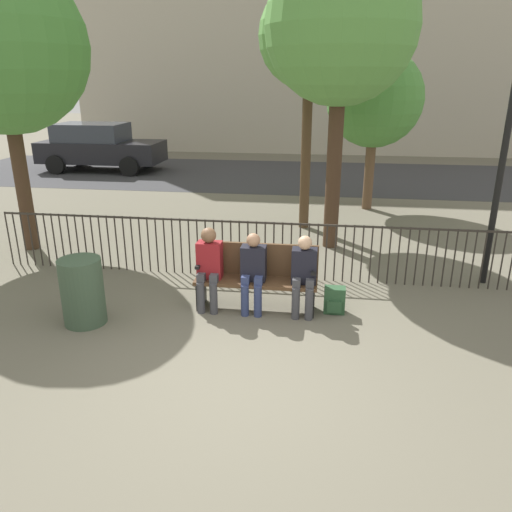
{
  "coord_description": "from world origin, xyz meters",
  "views": [
    {
      "loc": [
        0.89,
        -4.64,
        3.11
      ],
      "look_at": [
        0.0,
        1.72,
        0.8
      ],
      "focal_mm": 35.0,
      "sensor_mm": 36.0,
      "label": 1
    }
  ],
  "objects_px": {
    "seated_person_1": "(253,269)",
    "tree_1": "(341,28)",
    "tree_0": "(1,47)",
    "tree_3": "(310,38)",
    "park_bench": "(257,275)",
    "tree_2": "(375,99)",
    "backpack": "(334,300)",
    "lamp_post": "(511,112)",
    "trash_bin": "(83,292)",
    "seated_person_0": "(209,264)",
    "parked_car_0": "(99,146)",
    "seated_person_2": "(304,272)"
  },
  "relations": [
    {
      "from": "seated_person_1",
      "to": "tree_1",
      "type": "distance_m",
      "value": 4.59
    },
    {
      "from": "tree_1",
      "to": "seated_person_1",
      "type": "bearing_deg",
      "value": -109.43
    },
    {
      "from": "tree_0",
      "to": "tree_3",
      "type": "xyz_separation_m",
      "value": [
        5.11,
        2.18,
        0.25
      ]
    },
    {
      "from": "park_bench",
      "to": "tree_2",
      "type": "height_order",
      "value": "tree_2"
    },
    {
      "from": "backpack",
      "to": "tree_2",
      "type": "xyz_separation_m",
      "value": [
        0.85,
        6.06,
        2.44
      ]
    },
    {
      "from": "lamp_post",
      "to": "trash_bin",
      "type": "xyz_separation_m",
      "value": [
        -5.68,
        -2.2,
        -2.19
      ]
    },
    {
      "from": "backpack",
      "to": "tree_1",
      "type": "relative_size",
      "value": 0.07
    },
    {
      "from": "seated_person_1",
      "to": "trash_bin",
      "type": "bearing_deg",
      "value": -162.86
    },
    {
      "from": "park_bench",
      "to": "tree_2",
      "type": "bearing_deg",
      "value": 72.03
    },
    {
      "from": "backpack",
      "to": "lamp_post",
      "type": "height_order",
      "value": "lamp_post"
    },
    {
      "from": "seated_person_0",
      "to": "parked_car_0",
      "type": "xyz_separation_m",
      "value": [
        -6.31,
        10.37,
        0.18
      ]
    },
    {
      "from": "seated_person_2",
      "to": "tree_3",
      "type": "relative_size",
      "value": 0.23
    },
    {
      "from": "backpack",
      "to": "lamp_post",
      "type": "distance_m",
      "value": 3.71
    },
    {
      "from": "park_bench",
      "to": "tree_0",
      "type": "xyz_separation_m",
      "value": [
        -4.64,
        1.98,
        3.09
      ]
    },
    {
      "from": "park_bench",
      "to": "seated_person_1",
      "type": "xyz_separation_m",
      "value": [
        -0.03,
        -0.13,
        0.14
      ]
    },
    {
      "from": "tree_2",
      "to": "tree_0",
      "type": "bearing_deg",
      "value": -148.52
    },
    {
      "from": "tree_1",
      "to": "tree_2",
      "type": "bearing_deg",
      "value": 73.64
    },
    {
      "from": "backpack",
      "to": "tree_2",
      "type": "bearing_deg",
      "value": 81.96
    },
    {
      "from": "park_bench",
      "to": "backpack",
      "type": "bearing_deg",
      "value": -2.05
    },
    {
      "from": "seated_person_0",
      "to": "parked_car_0",
      "type": "distance_m",
      "value": 12.14
    },
    {
      "from": "trash_bin",
      "to": "seated_person_0",
      "type": "bearing_deg",
      "value": 23.42
    },
    {
      "from": "seated_person_0",
      "to": "seated_person_1",
      "type": "height_order",
      "value": "seated_person_0"
    },
    {
      "from": "tree_1",
      "to": "lamp_post",
      "type": "distance_m",
      "value": 3.13
    },
    {
      "from": "seated_person_2",
      "to": "backpack",
      "type": "bearing_deg",
      "value": 12.24
    },
    {
      "from": "seated_person_0",
      "to": "seated_person_2",
      "type": "xyz_separation_m",
      "value": [
        1.31,
        -0.0,
        -0.04
      ]
    },
    {
      "from": "seated_person_1",
      "to": "park_bench",
      "type": "bearing_deg",
      "value": 76.01
    },
    {
      "from": "backpack",
      "to": "trash_bin",
      "type": "height_order",
      "value": "trash_bin"
    },
    {
      "from": "backpack",
      "to": "tree_3",
      "type": "xyz_separation_m",
      "value": [
        -0.63,
        4.19,
        3.65
      ]
    },
    {
      "from": "tree_3",
      "to": "seated_person_1",
      "type": "bearing_deg",
      "value": -96.61
    },
    {
      "from": "seated_person_0",
      "to": "tree_2",
      "type": "xyz_separation_m",
      "value": [
        2.6,
        6.15,
        1.96
      ]
    },
    {
      "from": "tree_0",
      "to": "seated_person_2",
      "type": "bearing_deg",
      "value": -21.69
    },
    {
      "from": "tree_1",
      "to": "seated_person_2",
      "type": "bearing_deg",
      "value": -97.05
    },
    {
      "from": "seated_person_1",
      "to": "tree_0",
      "type": "height_order",
      "value": "tree_0"
    },
    {
      "from": "tree_1",
      "to": "trash_bin",
      "type": "distance_m",
      "value": 6.01
    },
    {
      "from": "tree_3",
      "to": "trash_bin",
      "type": "relative_size",
      "value": 5.42
    },
    {
      "from": "seated_person_2",
      "to": "backpack",
      "type": "xyz_separation_m",
      "value": [
        0.43,
        0.09,
        -0.44
      ]
    },
    {
      "from": "backpack",
      "to": "tree_2",
      "type": "height_order",
      "value": "tree_2"
    },
    {
      "from": "seated_person_1",
      "to": "tree_3",
      "type": "bearing_deg",
      "value": 83.39
    },
    {
      "from": "tree_3",
      "to": "parked_car_0",
      "type": "relative_size",
      "value": 1.16
    },
    {
      "from": "tree_0",
      "to": "tree_3",
      "type": "distance_m",
      "value": 5.56
    },
    {
      "from": "park_bench",
      "to": "backpack",
      "type": "height_order",
      "value": "park_bench"
    },
    {
      "from": "backpack",
      "to": "tree_1",
      "type": "xyz_separation_m",
      "value": [
        -0.06,
        2.95,
        3.71
      ]
    },
    {
      "from": "tree_1",
      "to": "trash_bin",
      "type": "relative_size",
      "value": 5.82
    },
    {
      "from": "park_bench",
      "to": "seated_person_0",
      "type": "xyz_separation_m",
      "value": [
        -0.65,
        -0.13,
        0.17
      ]
    },
    {
      "from": "seated_person_2",
      "to": "tree_0",
      "type": "distance_m",
      "value": 6.43
    },
    {
      "from": "seated_person_1",
      "to": "seated_person_2",
      "type": "xyz_separation_m",
      "value": [
        0.7,
        -0.0,
        -0.0
      ]
    },
    {
      "from": "park_bench",
      "to": "seated_person_1",
      "type": "distance_m",
      "value": 0.19
    },
    {
      "from": "parked_car_0",
      "to": "lamp_post",
      "type": "bearing_deg",
      "value": -40.26
    },
    {
      "from": "seated_person_1",
      "to": "tree_3",
      "type": "xyz_separation_m",
      "value": [
        0.5,
        4.29,
        3.2
      ]
    },
    {
      "from": "park_bench",
      "to": "trash_bin",
      "type": "height_order",
      "value": "park_bench"
    }
  ]
}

